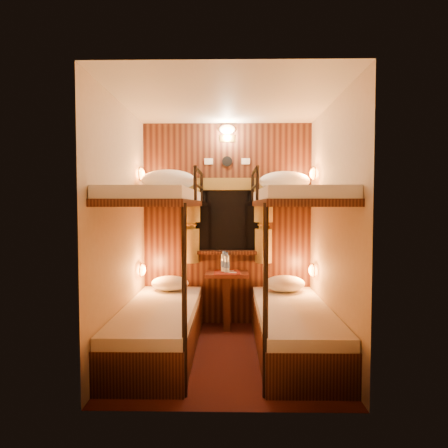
{
  "coord_description": "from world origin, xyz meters",
  "views": [
    {
      "loc": [
        0.04,
        -3.74,
        1.44
      ],
      "look_at": [
        -0.02,
        0.15,
        1.25
      ],
      "focal_mm": 32.0,
      "sensor_mm": 36.0,
      "label": 1
    }
  ],
  "objects_px": {
    "bunk_right": "(293,296)",
    "bottle_right": "(224,263)",
    "bunk_left": "(159,295)",
    "bottle_left": "(227,264)",
    "table": "(227,292)"
  },
  "relations": [
    {
      "from": "table",
      "to": "bottle_right",
      "type": "xyz_separation_m",
      "value": [
        -0.04,
        0.06,
        0.34
      ]
    },
    {
      "from": "bunk_left",
      "to": "bottle_right",
      "type": "bearing_deg",
      "value": 53.93
    },
    {
      "from": "bottle_left",
      "to": "bottle_right",
      "type": "xyz_separation_m",
      "value": [
        -0.03,
        0.06,
        0.0
      ]
    },
    {
      "from": "bunk_right",
      "to": "bottle_left",
      "type": "relative_size",
      "value": 8.11
    },
    {
      "from": "bunk_right",
      "to": "table",
      "type": "bearing_deg",
      "value": 129.67
    },
    {
      "from": "bunk_left",
      "to": "bottle_left",
      "type": "bearing_deg",
      "value": 50.35
    },
    {
      "from": "bunk_left",
      "to": "bottle_left",
      "type": "relative_size",
      "value": 8.11
    },
    {
      "from": "bunk_left",
      "to": "bottle_left",
      "type": "distance_m",
      "value": 1.03
    },
    {
      "from": "bunk_left",
      "to": "table",
      "type": "height_order",
      "value": "bunk_left"
    },
    {
      "from": "bunk_right",
      "to": "bottle_left",
      "type": "bearing_deg",
      "value": 130.08
    },
    {
      "from": "table",
      "to": "bottle_left",
      "type": "xyz_separation_m",
      "value": [
        -0.0,
        -0.01,
        0.34
      ]
    },
    {
      "from": "bunk_right",
      "to": "bottle_right",
      "type": "bearing_deg",
      "value": 129.25
    },
    {
      "from": "bottle_right",
      "to": "bottle_left",
      "type": "bearing_deg",
      "value": -62.78
    },
    {
      "from": "table",
      "to": "bottle_left",
      "type": "relative_size",
      "value": 2.79
    },
    {
      "from": "table",
      "to": "bottle_right",
      "type": "relative_size",
      "value": 2.69
    }
  ]
}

